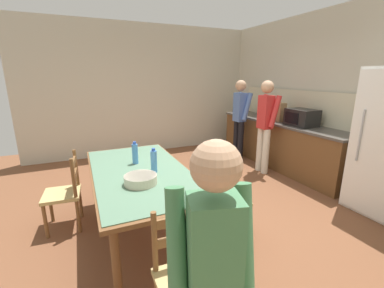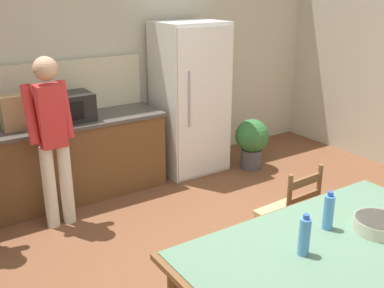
# 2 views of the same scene
# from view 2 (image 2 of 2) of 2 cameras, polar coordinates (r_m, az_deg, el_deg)

# --- Properties ---
(ground_plane) EXTENTS (8.32, 8.32, 0.00)m
(ground_plane) POSITION_cam_2_polar(r_m,az_deg,el_deg) (3.96, 5.92, -16.21)
(ground_plane) COLOR brown
(wall_back) EXTENTS (6.52, 0.12, 2.90)m
(wall_back) POSITION_cam_2_polar(r_m,az_deg,el_deg) (5.58, -11.26, 10.35)
(wall_back) COLOR beige
(wall_back) RESTS_ON ground
(kitchen_counter) EXTENTS (3.10, 0.66, 0.91)m
(kitchen_counter) POSITION_cam_2_polar(r_m,az_deg,el_deg) (5.12, -20.19, -2.87)
(kitchen_counter) COLOR brown
(kitchen_counter) RESTS_ON ground
(counter_splashback) EXTENTS (3.06, 0.03, 0.60)m
(counter_splashback) POSITION_cam_2_polar(r_m,az_deg,el_deg) (5.20, -21.97, 5.94)
(counter_splashback) COLOR beige
(counter_splashback) RESTS_ON kitchen_counter
(refrigerator) EXTENTS (0.82, 0.73, 1.90)m
(refrigerator) POSITION_cam_2_polar(r_m,az_deg,el_deg) (5.70, -0.25, 5.78)
(refrigerator) COLOR white
(refrigerator) RESTS_ON ground
(microwave) EXTENTS (0.50, 0.39, 0.30)m
(microwave) POSITION_cam_2_polar(r_m,az_deg,el_deg) (5.04, -15.40, 4.51)
(microwave) COLOR black
(microwave) RESTS_ON kitchen_counter
(paper_bag) EXTENTS (0.24, 0.16, 0.36)m
(paper_bag) POSITION_cam_2_polar(r_m,az_deg,el_deg) (4.89, -21.73, 3.72)
(paper_bag) COLOR tan
(paper_bag) RESTS_ON kitchen_counter
(dining_table) EXTENTS (2.07, 1.06, 0.76)m
(dining_table) POSITION_cam_2_polar(r_m,az_deg,el_deg) (3.10, 17.16, -12.85)
(dining_table) COLOR brown
(dining_table) RESTS_ON ground
(bottle_near_centre) EXTENTS (0.07, 0.07, 0.27)m
(bottle_near_centre) POSITION_cam_2_polar(r_m,az_deg,el_deg) (2.83, 14.09, -11.26)
(bottle_near_centre) COLOR #4C8ED6
(bottle_near_centre) RESTS_ON dining_table
(bottle_off_centre) EXTENTS (0.07, 0.07, 0.27)m
(bottle_off_centre) POSITION_cam_2_polar(r_m,az_deg,el_deg) (3.14, 16.95, -8.23)
(bottle_off_centre) COLOR #4C8ED6
(bottle_off_centre) RESTS_ON dining_table
(serving_bowl) EXTENTS (0.32, 0.32, 0.09)m
(serving_bowl) POSITION_cam_2_polar(r_m,az_deg,el_deg) (3.26, 22.62, -9.37)
(serving_bowl) COLOR beige
(serving_bowl) RESTS_ON dining_table
(chair_side_far_right) EXTENTS (0.44, 0.42, 0.91)m
(chair_side_far_right) POSITION_cam_2_polar(r_m,az_deg,el_deg) (3.99, 12.32, -8.82)
(chair_side_far_right) COLOR brown
(chair_side_far_right) RESTS_ON ground
(person_at_counter) EXTENTS (0.43, 0.29, 1.70)m
(person_at_counter) POSITION_cam_2_polar(r_m,az_deg,el_deg) (4.50, -17.33, 1.17)
(person_at_counter) COLOR silver
(person_at_counter) RESTS_ON ground
(potted_plant) EXTENTS (0.44, 0.44, 0.67)m
(potted_plant) POSITION_cam_2_polar(r_m,az_deg,el_deg) (5.94, 7.61, 0.49)
(potted_plant) COLOR #4C4C51
(potted_plant) RESTS_ON ground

